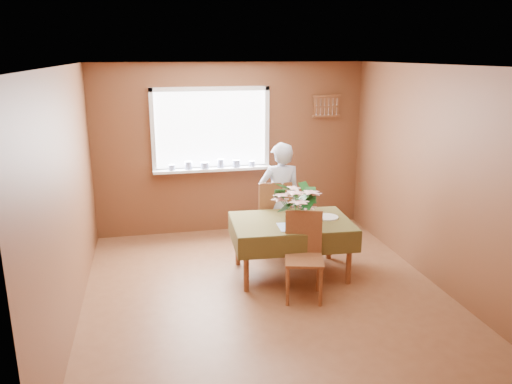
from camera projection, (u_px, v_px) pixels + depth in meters
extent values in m
plane|color=brown|center=(266.00, 295.00, 5.60)|extent=(4.50, 4.50, 0.00)
plane|color=white|center=(268.00, 66.00, 4.93)|extent=(4.50, 4.50, 0.00)
plane|color=brown|center=(231.00, 149.00, 7.38)|extent=(4.00, 0.00, 4.00)
plane|color=brown|center=(351.00, 278.00, 3.15)|extent=(4.00, 0.00, 4.00)
plane|color=brown|center=(68.00, 199.00, 4.85)|extent=(0.00, 4.50, 4.50)
plane|color=brown|center=(438.00, 178.00, 5.68)|extent=(0.00, 4.50, 4.50)
cube|color=white|center=(211.00, 130.00, 7.22)|extent=(1.60, 0.01, 1.10)
cube|color=white|center=(210.00, 89.00, 7.05)|extent=(1.72, 0.06, 0.06)
cube|color=white|center=(212.00, 169.00, 7.37)|extent=(1.72, 0.06, 0.06)
cube|color=white|center=(153.00, 132.00, 7.04)|extent=(0.06, 0.06, 1.22)
cube|color=white|center=(267.00, 128.00, 7.38)|extent=(0.06, 0.06, 1.22)
cube|color=white|center=(213.00, 169.00, 7.30)|extent=(1.72, 0.20, 0.04)
cylinder|color=white|center=(172.00, 167.00, 7.14)|extent=(0.09, 0.09, 0.08)
cylinder|color=white|center=(188.00, 165.00, 7.19)|extent=(0.11, 0.11, 0.12)
cylinder|color=white|center=(205.00, 165.00, 7.24)|extent=(0.12, 0.12, 0.09)
cylinder|color=white|center=(221.00, 163.00, 7.28)|extent=(0.10, 0.10, 0.13)
cylinder|color=white|center=(236.00, 163.00, 7.33)|extent=(0.11, 0.11, 0.10)
cylinder|color=white|center=(252.00, 164.00, 7.38)|extent=(0.09, 0.09, 0.08)
cube|color=brown|center=(326.00, 106.00, 7.50)|extent=(0.40, 0.03, 0.30)
cube|color=brown|center=(327.00, 96.00, 7.44)|extent=(0.44, 0.04, 0.03)
cube|color=brown|center=(326.00, 116.00, 7.52)|extent=(0.44, 0.04, 0.03)
cylinder|color=brown|center=(246.00, 265.00, 5.61)|extent=(0.06, 0.06, 0.64)
cylinder|color=brown|center=(349.00, 258.00, 5.79)|extent=(0.06, 0.06, 0.64)
cylinder|color=brown|center=(238.00, 241.00, 6.33)|extent=(0.06, 0.06, 0.64)
cylinder|color=brown|center=(329.00, 236.00, 6.52)|extent=(0.06, 0.06, 0.64)
cube|color=brown|center=(291.00, 223.00, 5.97)|extent=(1.40, 0.97, 0.04)
cube|color=#3A3215|center=(291.00, 221.00, 5.96)|extent=(1.46, 1.03, 0.01)
cube|color=#3A3215|center=(301.00, 246.00, 5.54)|extent=(1.41, 0.09, 0.25)
cube|color=#3A3215|center=(283.00, 219.00, 6.45)|extent=(1.41, 0.09, 0.25)
cube|color=#3A3215|center=(233.00, 235.00, 5.89)|extent=(0.06, 0.96, 0.25)
cube|color=#3A3215|center=(347.00, 228.00, 6.11)|extent=(0.06, 0.96, 0.25)
cube|color=#51B1E6|center=(296.00, 227.00, 5.75)|extent=(0.42, 0.32, 0.01)
cylinder|color=brown|center=(283.00, 229.00, 7.01)|extent=(0.04, 0.04, 0.46)
cylinder|color=brown|center=(257.00, 230.00, 6.96)|extent=(0.04, 0.04, 0.46)
cylinder|color=brown|center=(288.00, 238.00, 6.66)|extent=(0.04, 0.04, 0.46)
cylinder|color=brown|center=(261.00, 240.00, 6.61)|extent=(0.04, 0.04, 0.46)
cube|color=brown|center=(272.00, 217.00, 6.74)|extent=(0.46, 0.46, 0.03)
cube|color=brown|center=(275.00, 202.00, 6.48)|extent=(0.43, 0.06, 0.52)
cylinder|color=brown|center=(288.00, 287.00, 5.31)|extent=(0.04, 0.04, 0.44)
cylinder|color=brown|center=(321.00, 287.00, 5.30)|extent=(0.04, 0.04, 0.44)
cylinder|color=brown|center=(287.00, 273.00, 5.65)|extent=(0.04, 0.04, 0.44)
cylinder|color=brown|center=(318.00, 273.00, 5.63)|extent=(0.04, 0.04, 0.44)
cube|color=brown|center=(304.00, 260.00, 5.41)|extent=(0.50, 0.50, 0.03)
cube|color=brown|center=(304.00, 232.00, 5.52)|extent=(0.40, 0.13, 0.49)
imported|color=white|center=(280.00, 199.00, 6.56)|extent=(0.56, 0.38, 1.52)
cylinder|color=white|center=(297.00, 221.00, 5.74)|extent=(0.10, 0.10, 0.13)
cylinder|color=#33662D|center=(297.00, 213.00, 5.71)|extent=(0.06, 0.06, 0.09)
cylinder|color=white|center=(327.00, 217.00, 6.06)|extent=(0.35, 0.35, 0.01)
cube|color=silver|center=(311.00, 226.00, 5.76)|extent=(0.09, 0.19, 0.00)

